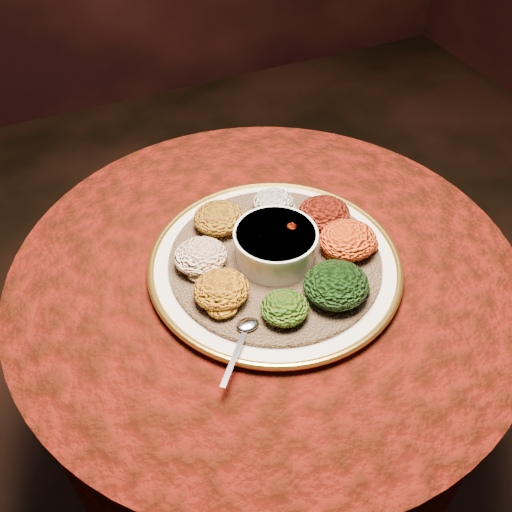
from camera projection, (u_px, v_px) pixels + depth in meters
name	position (u px, v px, depth m)	size (l,w,h in m)	color
table	(265.00, 327.00, 1.19)	(0.96, 0.96, 0.73)	black
platter	(275.00, 264.00, 1.06)	(0.58, 0.58, 0.02)	silver
injera	(275.00, 260.00, 1.05)	(0.39, 0.39, 0.01)	olive
stew_bowl	(275.00, 244.00, 1.02)	(0.15, 0.15, 0.06)	silver
spoon	(246.00, 330.00, 0.92)	(0.10, 0.11, 0.01)	silver
portion_ayib	(273.00, 202.00, 1.13)	(0.08, 0.08, 0.04)	silver
portion_kitfo	(324.00, 214.00, 1.09)	(0.10, 0.10, 0.05)	black
portion_tikil	(348.00, 240.00, 1.04)	(0.11, 0.10, 0.05)	#CC6D11
portion_gomen	(336.00, 285.00, 0.96)	(0.11, 0.11, 0.05)	black
portion_mixveg	(285.00, 308.00, 0.94)	(0.08, 0.08, 0.04)	#A8240A
portion_kik	(221.00, 290.00, 0.96)	(0.10, 0.09, 0.05)	#BE7810
portion_timatim	(201.00, 256.00, 1.01)	(0.10, 0.09, 0.05)	maroon
portion_shiro	(219.00, 218.00, 1.09)	(0.10, 0.09, 0.05)	#986A12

